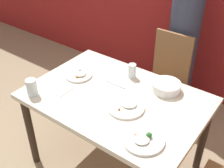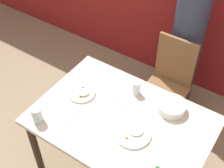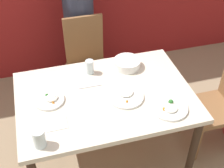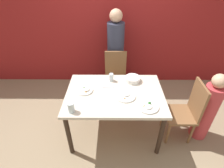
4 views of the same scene
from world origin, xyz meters
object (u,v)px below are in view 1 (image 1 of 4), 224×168
person_adult (182,45)px  plate_rice_adult (126,106)px  bowl_curry (166,86)px  glass_water_tall (132,71)px  chair_adult_spot (165,79)px

person_adult → plate_rice_adult: person_adult is taller
bowl_curry → glass_water_tall: glass_water_tall is taller
bowl_curry → chair_adult_spot: bearing=115.5°
chair_adult_spot → glass_water_tall: bearing=-98.0°
person_adult → bowl_curry: person_adult is taller
person_adult → glass_water_tall: bearing=-94.9°
chair_adult_spot → bowl_curry: (0.24, -0.51, 0.29)m
glass_water_tall → chair_adult_spot: bearing=82.0°
glass_water_tall → person_adult: bearing=85.1°
person_adult → glass_water_tall: 0.83m
glass_water_tall → bowl_curry: bearing=-0.8°
chair_adult_spot → person_adult: (-0.00, 0.32, 0.25)m
chair_adult_spot → plate_rice_adult: bearing=-82.2°
plate_rice_adult → glass_water_tall: glass_water_tall is taller
bowl_curry → plate_rice_adult: size_ratio=0.83×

